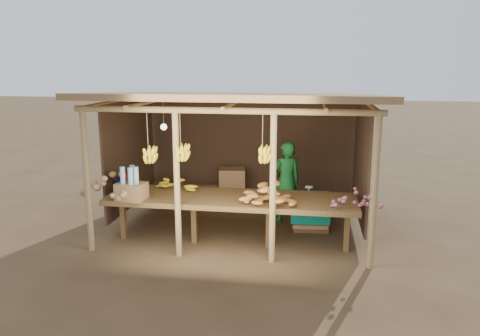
# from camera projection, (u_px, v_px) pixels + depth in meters

# --- Properties ---
(ground) EXTENTS (60.00, 60.00, 0.00)m
(ground) POSITION_uv_depth(u_px,v_px,m) (240.00, 225.00, 8.41)
(ground) COLOR brown
(ground) RESTS_ON ground
(stall_structure) EXTENTS (4.70, 3.50, 2.43)m
(stall_structure) POSITION_uv_depth(u_px,v_px,m) (238.00, 119.00, 7.98)
(stall_structure) COLOR tan
(stall_structure) RESTS_ON ground
(counter) EXTENTS (3.90, 1.05, 0.80)m
(counter) POSITION_uv_depth(u_px,v_px,m) (231.00, 200.00, 7.33)
(counter) COLOR brown
(counter) RESTS_ON ground
(potato_heap) EXTENTS (1.13, 0.68, 0.37)m
(potato_heap) POSITION_uv_depth(u_px,v_px,m) (112.00, 185.00, 7.29)
(potato_heap) COLOR tan
(potato_heap) RESTS_ON counter
(sweet_potato_heap) EXTENTS (1.00, 0.70, 0.36)m
(sweet_potato_heap) POSITION_uv_depth(u_px,v_px,m) (270.00, 192.00, 6.93)
(sweet_potato_heap) COLOR #C67C32
(sweet_potato_heap) RESTS_ON counter
(onion_heap) EXTENTS (0.79, 0.61, 0.35)m
(onion_heap) POSITION_uv_depth(u_px,v_px,m) (357.00, 195.00, 6.76)
(onion_heap) COLOR #B05568
(onion_heap) RESTS_ON counter
(banana_pile) EXTENTS (0.64, 0.43, 0.35)m
(banana_pile) POSITION_uv_depth(u_px,v_px,m) (176.00, 179.00, 7.70)
(banana_pile) COLOR yellow
(banana_pile) RESTS_ON counter
(tomato_basin) EXTENTS (0.36, 0.36, 0.19)m
(tomato_basin) POSITION_uv_depth(u_px,v_px,m) (125.00, 181.00, 7.95)
(tomato_basin) COLOR navy
(tomato_basin) RESTS_ON counter
(bottle_box) EXTENTS (0.47, 0.40, 0.53)m
(bottle_box) POSITION_uv_depth(u_px,v_px,m) (131.00, 187.00, 7.11)
(bottle_box) COLOR olive
(bottle_box) RESTS_ON counter
(vendor) EXTENTS (0.64, 0.54, 1.48)m
(vendor) POSITION_uv_depth(u_px,v_px,m) (286.00, 182.00, 8.47)
(vendor) COLOR #186C2A
(vendor) RESTS_ON ground
(tarp_crate) EXTENTS (0.71, 0.62, 0.80)m
(tarp_crate) POSITION_uv_depth(u_px,v_px,m) (311.00, 211.00, 8.16)
(tarp_crate) COLOR brown
(tarp_crate) RESTS_ON ground
(carton_stack) EXTENTS (1.11, 0.48, 0.80)m
(carton_stack) POSITION_uv_depth(u_px,v_px,m) (223.00, 191.00, 9.29)
(carton_stack) COLOR olive
(carton_stack) RESTS_ON ground
(burlap_sacks) EXTENTS (0.93, 0.49, 0.66)m
(burlap_sacks) POSITION_uv_depth(u_px,v_px,m) (169.00, 194.00, 9.34)
(burlap_sacks) COLOR #4A3322
(burlap_sacks) RESTS_ON ground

